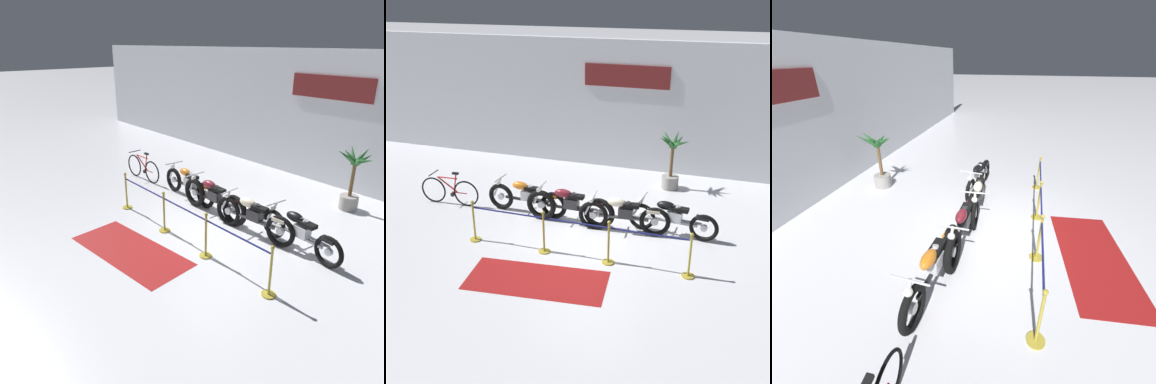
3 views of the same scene
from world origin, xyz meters
TOP-DOWN VIEW (x-y plane):
  - ground_plane at (0.00, 0.00)m, footprint 120.00×120.00m
  - back_wall at (-0.00, 5.12)m, footprint 28.00×0.29m
  - motorcycle_orange_0 at (-1.97, 0.71)m, footprint 2.35×0.62m
  - motorcycle_maroon_1 at (-0.67, 0.51)m, footprint 2.42×0.62m
  - motorcycle_cream_2 at (0.76, 0.47)m, footprint 2.32×0.62m
  - motorcycle_black_3 at (1.93, 0.71)m, footprint 2.27×0.62m
  - bicycle at (-4.28, 0.59)m, footprint 1.78×0.48m
  - potted_palm_left_of_row at (1.46, 3.71)m, footprint 0.96×1.02m
  - stanchion_far_left at (-1.11, -1.06)m, footprint 5.23×0.28m
  - stanchion_mid_left at (-0.76, -1.06)m, footprint 0.28×0.28m
  - stanchion_mid_right at (0.79, -1.06)m, footprint 0.28×0.28m
  - stanchion_far_right at (2.56, -1.06)m, footprint 0.28×0.28m
  - floor_banner at (-0.46, -2.22)m, footprint 3.10×1.61m

SIDE VIEW (x-z plane):
  - ground_plane at x=0.00m, z-range 0.00..0.00m
  - floor_banner at x=-0.46m, z-range 0.00..0.01m
  - stanchion_mid_left at x=-0.76m, z-range -0.17..0.88m
  - stanchion_mid_right at x=0.79m, z-range -0.17..0.88m
  - stanchion_far_right at x=2.56m, z-range -0.17..0.88m
  - bicycle at x=-4.28m, z-range -0.09..0.89m
  - motorcycle_black_3 at x=1.93m, z-range 0.00..0.94m
  - motorcycle_orange_0 at x=-1.97m, z-range -0.01..0.95m
  - motorcycle_cream_2 at x=0.76m, z-range 0.00..0.96m
  - motorcycle_maroon_1 at x=-0.67m, z-range -0.01..0.98m
  - stanchion_far_left at x=-1.11m, z-range 0.13..1.18m
  - potted_palm_left_of_row at x=1.46m, z-range -0.02..1.79m
  - back_wall at x=0.00m, z-range 0.00..4.20m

